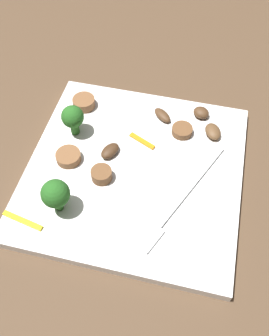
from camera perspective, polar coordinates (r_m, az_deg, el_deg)
name	(u,v)px	position (r m, az deg, el deg)	size (l,w,h in m)	color
ground_plane	(134,174)	(0.49, 0.00, -0.98)	(1.40, 1.40, 0.00)	#4C3826
plate	(134,171)	(0.48, 0.00, -0.49)	(0.27, 0.27, 0.01)	white
fork	(178,202)	(0.45, 6.81, -5.31)	(0.17, 0.08, 0.00)	silver
broccoli_floret_0	(73,118)	(0.50, -9.52, 7.67)	(0.03, 0.03, 0.05)	#296420
broccoli_floret_1	(56,194)	(0.43, -12.11, -3.96)	(0.03, 0.03, 0.05)	#296420
sausage_slice_0	(68,157)	(0.49, -10.17, 1.71)	(0.03, 0.03, 0.01)	brown
sausage_slice_1	(102,175)	(0.46, -5.12, -1.01)	(0.03, 0.03, 0.01)	brown
sausage_slice_2	(84,102)	(0.55, -7.82, 9.99)	(0.03, 0.03, 0.01)	brown
sausage_slice_3	(182,131)	(0.51, 7.37, 5.77)	(0.03, 0.03, 0.01)	brown
mushroom_0	(201,113)	(0.54, 10.27, 8.40)	(0.02, 0.02, 0.01)	#4C331E
mushroom_1	(162,115)	(0.53, 4.34, 8.14)	(0.03, 0.01, 0.01)	#4C331E
mushroom_2	(213,132)	(0.52, 12.02, 5.53)	(0.03, 0.02, 0.01)	brown
mushroom_3	(110,151)	(0.49, -3.81, 2.66)	(0.03, 0.02, 0.01)	#422B19
pepper_strip_0	(23,221)	(0.45, -16.91, -7.77)	(0.05, 0.01, 0.00)	yellow
pepper_strip_1	(142,141)	(0.50, 1.21, 4.19)	(0.04, 0.01, 0.00)	orange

